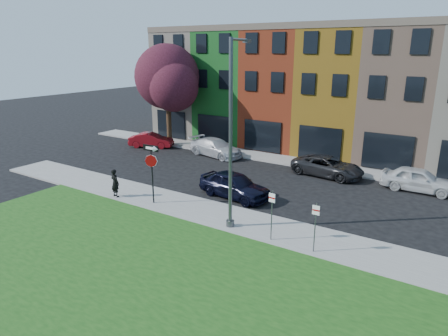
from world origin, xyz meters
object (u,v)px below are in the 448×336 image
Objects in this scene: man at (115,183)px; street_lamp at (232,136)px; stop_sign at (151,162)px; sedan_near at (234,185)px.

street_lamp is at bearing -171.16° from man.
stop_sign reaches higher than sedan_near.
street_lamp is (7.86, 0.41, 3.66)m from man.
sedan_near is at bearing -139.45° from man.
man reaches higher than sedan_near.
man is (-2.56, -0.47, -1.55)m from stop_sign.
stop_sign is 5.70m from street_lamp.
stop_sign is 0.38× the size of street_lamp.
street_lamp is (2.06, -3.61, 3.85)m from sedan_near.
street_lamp reaches higher than man.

